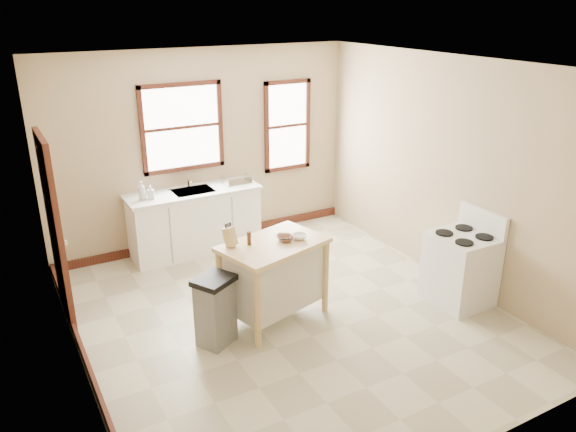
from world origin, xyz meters
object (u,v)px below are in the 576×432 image
(dish_rack, at_px, (237,180))
(soap_bottle_a, at_px, (142,191))
(soap_bottle_b, at_px, (151,192))
(gas_stove, at_px, (461,258))
(trash_bin, at_px, (215,311))
(bowl_c, at_px, (299,237))
(bowl_b, at_px, (284,237))
(knife_block, at_px, (230,237))
(bowl_a, at_px, (286,239))
(pepper_grinder, at_px, (249,238))
(kitchen_island, at_px, (274,280))

(dish_rack, bearing_deg, soap_bottle_a, -153.73)
(soap_bottle_b, xyz_separation_m, dish_rack, (1.27, 0.05, -0.04))
(gas_stove, bearing_deg, trash_bin, 168.41)
(dish_rack, height_order, bowl_c, dish_rack)
(dish_rack, bearing_deg, bowl_b, -75.38)
(soap_bottle_a, xyz_separation_m, trash_bin, (0.08, -2.26, -0.66))
(knife_block, height_order, bowl_b, knife_block)
(soap_bottle_b, bearing_deg, gas_stove, -26.91)
(soap_bottle_a, relative_size, trash_bin, 0.32)
(soap_bottle_a, distance_m, bowl_b, 2.30)
(gas_stove, bearing_deg, bowl_b, 158.16)
(soap_bottle_b, relative_size, bowl_a, 1.03)
(soap_bottle_b, distance_m, trash_bin, 2.33)
(bowl_b, bearing_deg, bowl_a, -97.58)
(soap_bottle_a, height_order, trash_bin, soap_bottle_a)
(soap_bottle_a, height_order, bowl_b, soap_bottle_a)
(dish_rack, distance_m, trash_bin, 2.70)
(soap_bottle_b, xyz_separation_m, knife_block, (0.29, -1.93, 0.01))
(trash_bin, xyz_separation_m, gas_stove, (2.86, -0.59, 0.18))
(soap_bottle_b, height_order, gas_stove, gas_stove)
(pepper_grinder, distance_m, bowl_a, 0.41)
(knife_block, xyz_separation_m, bowl_b, (0.59, -0.12, -0.08))
(bowl_a, bearing_deg, soap_bottle_a, 114.99)
(trash_bin, bearing_deg, bowl_b, -17.01)
(bowl_c, bearing_deg, trash_bin, -173.98)
(gas_stove, bearing_deg, pepper_grinder, 160.67)
(kitchen_island, relative_size, knife_block, 5.66)
(soap_bottle_a, bearing_deg, bowl_b, -56.43)
(kitchen_island, distance_m, bowl_b, 0.51)
(knife_block, relative_size, pepper_grinder, 1.33)
(kitchen_island, height_order, knife_block, knife_block)
(soap_bottle_b, relative_size, pepper_grinder, 1.23)
(kitchen_island, bearing_deg, soap_bottle_a, 97.09)
(gas_stove, bearing_deg, dish_rack, 118.47)
(kitchen_island, distance_m, knife_block, 0.73)
(soap_bottle_b, height_order, trash_bin, soap_bottle_b)
(soap_bottle_b, xyz_separation_m, trash_bin, (-0.03, -2.24, -0.63))
(soap_bottle_b, bearing_deg, pepper_grinder, -58.36)
(bowl_c, relative_size, trash_bin, 0.21)
(bowl_a, height_order, gas_stove, gas_stove)
(bowl_c, bearing_deg, bowl_b, 152.46)
(pepper_grinder, height_order, bowl_a, pepper_grinder)
(dish_rack, height_order, knife_block, knife_block)
(soap_bottle_b, relative_size, dish_rack, 0.47)
(bowl_b, bearing_deg, dish_rack, 79.79)
(soap_bottle_b, xyz_separation_m, kitchen_island, (0.74, -2.08, -0.55))
(dish_rack, xyz_separation_m, bowl_a, (-0.39, -2.16, -0.02))
(soap_bottle_a, bearing_deg, soap_bottle_b, -2.42)
(knife_block, xyz_separation_m, pepper_grinder, (0.19, -0.07, -0.02))
(kitchen_island, distance_m, bowl_a, 0.51)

